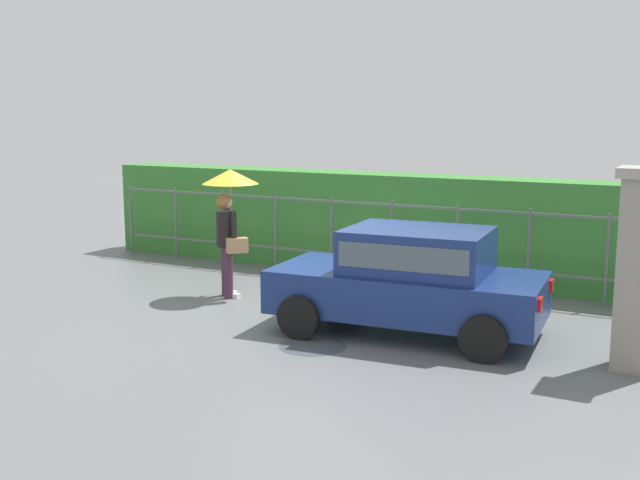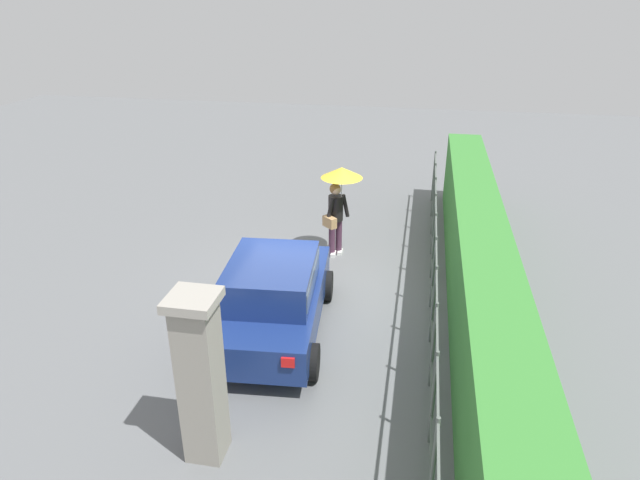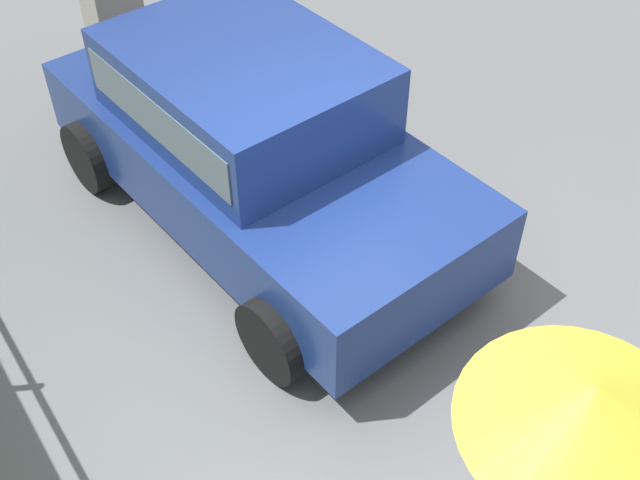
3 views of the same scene
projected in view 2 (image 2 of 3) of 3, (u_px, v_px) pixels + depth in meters
The scene contains 7 objects.
ground_plane at pixel (300, 293), 11.36m from camera, with size 40.00×40.00×0.00m, color slate.
car at pixel (273, 294), 9.74m from camera, with size 3.84×2.10×1.48m.
pedestrian at pixel (339, 191), 12.40m from camera, with size 0.93×0.93×2.12m.
gate_pillar at pixel (201, 377), 6.97m from camera, with size 0.60×0.60×2.42m.
fence_section at pixel (434, 269), 10.56m from camera, with size 12.16×0.05×1.50m.
hedge_row at pixel (477, 267), 10.38m from camera, with size 13.11×0.90×1.90m, color #387F33.
puddle_near at pixel (230, 301), 11.08m from camera, with size 0.90×0.90×0.00m, color #4C545B.
Camera 2 is at (9.65, 2.22, 5.69)m, focal length 31.18 mm.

